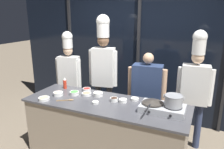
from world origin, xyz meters
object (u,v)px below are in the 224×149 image
object	(u,v)px
prep_bowl_ginger	(44,98)
prep_bowl_mushrooms	(86,94)
frying_pan	(153,101)
squeeze_bottle_chili	(65,83)
serving_spoon_solid	(69,100)
chef_head	(69,71)
prep_bowl_rice	(123,100)
chef_line	(195,83)
prep_bowl_bell_pepper	(87,90)
prep_bowl_soy_glaze	(114,99)
stock_pot	(174,101)
prep_bowl_shrimp	(58,94)
prep_bowl_bean_sprouts	(95,102)
person_guest	(147,89)
prep_bowl_noodles	(98,94)
chef_sous	(103,63)
prep_bowl_scallions	(74,93)
portable_stove	(162,108)
prep_bowl_onion	(135,99)

from	to	relation	value
prep_bowl_ginger	prep_bowl_mushrooms	bearing A→B (deg)	41.61
frying_pan	squeeze_bottle_chili	world-z (taller)	squeeze_bottle_chili
frying_pan	serving_spoon_solid	world-z (taller)	frying_pan
prep_bowl_ginger	chef_head	bearing A→B (deg)	104.97
prep_bowl_rice	chef_line	distance (m)	1.16
prep_bowl_bell_pepper	serving_spoon_solid	size ratio (longest dim) A/B	0.58
prep_bowl_soy_glaze	chef_head	xyz separation A→B (m)	(-1.23, 0.66, 0.13)
stock_pot	prep_bowl_soy_glaze	size ratio (longest dim) A/B	2.18
prep_bowl_shrimp	prep_bowl_bean_sprouts	xyz separation A→B (m)	(0.68, -0.04, -0.01)
prep_bowl_bell_pepper	prep_bowl_bean_sprouts	size ratio (longest dim) A/B	1.40
person_guest	squeeze_bottle_chili	bearing A→B (deg)	15.12
serving_spoon_solid	person_guest	bearing A→B (deg)	43.71
prep_bowl_shrimp	prep_bowl_noodles	size ratio (longest dim) A/B	0.99
chef_sous	person_guest	distance (m)	0.89
frying_pan	stock_pot	world-z (taller)	stock_pot
chef_line	prep_bowl_scallions	bearing A→B (deg)	18.90
prep_bowl_soy_glaze	prep_bowl_scallions	size ratio (longest dim) A/B	0.79
prep_bowl_ginger	prep_bowl_noodles	bearing A→B (deg)	36.02
portable_stove	squeeze_bottle_chili	size ratio (longest dim) A/B	2.98
prep_bowl_mushrooms	prep_bowl_ginger	bearing A→B (deg)	-138.39
chef_line	prep_bowl_mushrooms	bearing A→B (deg)	19.64
prep_bowl_scallions	frying_pan	bearing A→B (deg)	-1.96
frying_pan	prep_bowl_bell_pepper	xyz separation A→B (m)	(-1.15, 0.25, -0.09)
prep_bowl_mushrooms	person_guest	distance (m)	1.00
prep_bowl_bell_pepper	chef_line	size ratio (longest dim) A/B	0.07
squeeze_bottle_chili	chef_line	xyz separation A→B (m)	(2.02, 0.55, 0.11)
chef_sous	prep_bowl_mushrooms	bearing A→B (deg)	82.87
prep_bowl_rice	serving_spoon_solid	world-z (taller)	prep_bowl_rice
squeeze_bottle_chili	prep_bowl_soy_glaze	xyz separation A→B (m)	(0.98, -0.17, -0.06)
prep_bowl_scallions	serving_spoon_solid	size ratio (longest dim) A/B	0.64
prep_bowl_soy_glaze	prep_bowl_shrimp	distance (m)	0.89
frying_pan	prep_bowl_soy_glaze	distance (m)	0.59
portable_stove	prep_bowl_scallions	bearing A→B (deg)	178.41
prep_bowl_shrimp	person_guest	size ratio (longest dim) A/B	0.10
prep_bowl_scallions	chef_sous	xyz separation A→B (m)	(0.16, 0.70, 0.34)
serving_spoon_solid	person_guest	xyz separation A→B (m)	(0.93, 0.89, 0.01)
prep_bowl_rice	prep_bowl_scallions	size ratio (longest dim) A/B	0.79
prep_bowl_rice	person_guest	world-z (taller)	person_guest
prep_bowl_bean_sprouts	chef_line	size ratio (longest dim) A/B	0.05
prep_bowl_rice	prep_bowl_bean_sprouts	world-z (taller)	prep_bowl_rice
squeeze_bottle_chili	serving_spoon_solid	size ratio (longest dim) A/B	0.83
prep_bowl_bell_pepper	prep_bowl_rice	bearing A→B (deg)	-13.92
portable_stove	prep_bowl_soy_glaze	distance (m)	0.71
prep_bowl_rice	prep_bowl_onion	world-z (taller)	prep_bowl_rice
prep_bowl_bean_sprouts	chef_line	bearing A→B (deg)	36.06
stock_pot	prep_bowl_rice	world-z (taller)	stock_pot
prep_bowl_bean_sprouts	person_guest	distance (m)	0.98
frying_pan	prep_bowl_rice	xyz separation A→B (m)	(-0.45, 0.08, -0.09)
prep_bowl_rice	serving_spoon_solid	bearing A→B (deg)	-160.71
chef_line	squeeze_bottle_chili	bearing A→B (deg)	10.84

